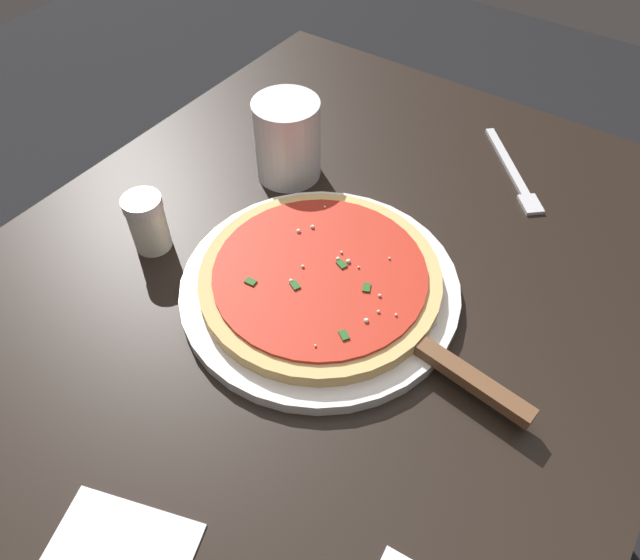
{
  "coord_description": "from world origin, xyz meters",
  "views": [
    {
      "loc": [
        0.35,
        0.25,
        1.26
      ],
      "look_at": [
        -0.01,
        0.01,
        0.77
      ],
      "focal_mm": 32.74,
      "sensor_mm": 36.0,
      "label": 1
    }
  ],
  "objects_px": {
    "pizza_server": "(437,358)",
    "cup_tall_drink": "(287,140)",
    "parmesan_shaker": "(148,223)",
    "pizza": "(320,277)",
    "fork": "(514,174)",
    "serving_plate": "(320,287)"
  },
  "relations": [
    {
      "from": "serving_plate",
      "to": "pizza",
      "type": "height_order",
      "value": "pizza"
    },
    {
      "from": "parmesan_shaker",
      "to": "fork",
      "type": "bearing_deg",
      "value": 140.68
    },
    {
      "from": "pizza_server",
      "to": "fork",
      "type": "relative_size",
      "value": 1.49
    },
    {
      "from": "pizza",
      "to": "fork",
      "type": "height_order",
      "value": "pizza"
    },
    {
      "from": "pizza_server",
      "to": "parmesan_shaker",
      "type": "distance_m",
      "value": 0.37
    },
    {
      "from": "serving_plate",
      "to": "pizza",
      "type": "xyz_separation_m",
      "value": [
        0.0,
        0.0,
        0.02
      ]
    },
    {
      "from": "serving_plate",
      "to": "fork",
      "type": "height_order",
      "value": "serving_plate"
    },
    {
      "from": "parmesan_shaker",
      "to": "cup_tall_drink",
      "type": "bearing_deg",
      "value": 165.9
    },
    {
      "from": "fork",
      "to": "parmesan_shaker",
      "type": "bearing_deg",
      "value": -39.32
    },
    {
      "from": "fork",
      "to": "pizza_server",
      "type": "bearing_deg",
      "value": 9.13
    },
    {
      "from": "serving_plate",
      "to": "pizza_server",
      "type": "distance_m",
      "value": 0.16
    },
    {
      "from": "pizza_server",
      "to": "cup_tall_drink",
      "type": "height_order",
      "value": "cup_tall_drink"
    },
    {
      "from": "pizza",
      "to": "parmesan_shaker",
      "type": "relative_size",
      "value": 3.64
    },
    {
      "from": "cup_tall_drink",
      "to": "fork",
      "type": "distance_m",
      "value": 0.31
    },
    {
      "from": "pizza",
      "to": "fork",
      "type": "distance_m",
      "value": 0.34
    },
    {
      "from": "cup_tall_drink",
      "to": "parmesan_shaker",
      "type": "relative_size",
      "value": 1.48
    },
    {
      "from": "pizza_server",
      "to": "cup_tall_drink",
      "type": "xyz_separation_m",
      "value": [
        -0.17,
        -0.31,
        0.03
      ]
    },
    {
      "from": "serving_plate",
      "to": "cup_tall_drink",
      "type": "relative_size",
      "value": 2.87
    },
    {
      "from": "pizza",
      "to": "parmesan_shaker",
      "type": "distance_m",
      "value": 0.22
    },
    {
      "from": "cup_tall_drink",
      "to": "fork",
      "type": "xyz_separation_m",
      "value": [
        -0.17,
        0.26,
        -0.05
      ]
    },
    {
      "from": "fork",
      "to": "parmesan_shaker",
      "type": "distance_m",
      "value": 0.49
    },
    {
      "from": "serving_plate",
      "to": "parmesan_shaker",
      "type": "distance_m",
      "value": 0.22
    }
  ]
}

